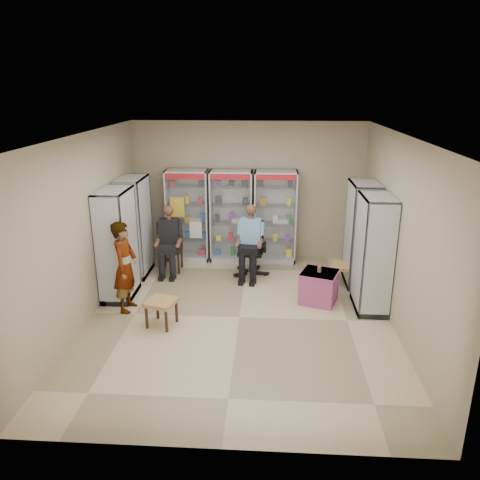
# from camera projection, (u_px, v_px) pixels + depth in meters

# --- Properties ---
(floor) EXTENTS (6.00, 6.00, 0.00)m
(floor) POSITION_uv_depth(u_px,v_px,m) (239.00, 317.00, 7.86)
(floor) COLOR #C3AE87
(floor) RESTS_ON ground
(room_shell) EXTENTS (5.02, 6.02, 3.01)m
(room_shell) POSITION_uv_depth(u_px,v_px,m) (239.00, 203.00, 7.23)
(room_shell) COLOR tan
(room_shell) RESTS_ON ground
(cabinet_back_left) EXTENTS (0.90, 0.50, 2.00)m
(cabinet_back_left) POSITION_uv_depth(u_px,v_px,m) (188.00, 215.00, 10.20)
(cabinet_back_left) COLOR #A4A5AB
(cabinet_back_left) RESTS_ON floor
(cabinet_back_mid) EXTENTS (0.90, 0.50, 2.00)m
(cabinet_back_mid) POSITION_uv_depth(u_px,v_px,m) (231.00, 216.00, 10.15)
(cabinet_back_mid) COLOR #ADB0B5
(cabinet_back_mid) RESTS_ON floor
(cabinet_back_right) EXTENTS (0.90, 0.50, 2.00)m
(cabinet_back_right) POSITION_uv_depth(u_px,v_px,m) (275.00, 217.00, 10.09)
(cabinet_back_right) COLOR silver
(cabinet_back_right) RESTS_ON floor
(cabinet_right_far) EXTENTS (0.90, 0.50, 2.00)m
(cabinet_right_far) POSITION_uv_depth(u_px,v_px,m) (361.00, 234.00, 8.92)
(cabinet_right_far) COLOR silver
(cabinet_right_far) RESTS_ON floor
(cabinet_right_near) EXTENTS (0.90, 0.50, 2.00)m
(cabinet_right_near) POSITION_uv_depth(u_px,v_px,m) (373.00, 254.00, 7.88)
(cabinet_right_near) COLOR silver
(cabinet_right_near) RESTS_ON floor
(cabinet_left_far) EXTENTS (0.90, 0.50, 2.00)m
(cabinet_left_far) POSITION_uv_depth(u_px,v_px,m) (134.00, 227.00, 9.38)
(cabinet_left_far) COLOR #B9BDC1
(cabinet_left_far) RESTS_ON floor
(cabinet_left_near) EXTENTS (0.90, 0.50, 2.00)m
(cabinet_left_near) POSITION_uv_depth(u_px,v_px,m) (117.00, 245.00, 8.34)
(cabinet_left_near) COLOR #AFB1B6
(cabinet_left_near) RESTS_ON floor
(wooden_chair) EXTENTS (0.42, 0.42, 0.94)m
(wooden_chair) POSITION_uv_depth(u_px,v_px,m) (171.00, 249.00, 9.69)
(wooden_chair) COLOR #332013
(wooden_chair) RESTS_ON floor
(seated_customer) EXTENTS (0.44, 0.60, 1.34)m
(seated_customer) POSITION_uv_depth(u_px,v_px,m) (170.00, 241.00, 9.58)
(seated_customer) COLOR black
(seated_customer) RESTS_ON floor
(office_chair) EXTENTS (0.67, 0.67, 1.11)m
(office_chair) POSITION_uv_depth(u_px,v_px,m) (251.00, 249.00, 9.45)
(office_chair) COLOR black
(office_chair) RESTS_ON floor
(seated_shopkeeper) EXTENTS (0.54, 0.70, 1.41)m
(seated_shopkeeper) POSITION_uv_depth(u_px,v_px,m) (251.00, 243.00, 9.36)
(seated_shopkeeper) COLOR #7296E2
(seated_shopkeeper) RESTS_ON floor
(pink_trunk) EXTENTS (0.75, 0.74, 0.57)m
(pink_trunk) POSITION_uv_depth(u_px,v_px,m) (319.00, 287.00, 8.33)
(pink_trunk) COLOR #B8499E
(pink_trunk) RESTS_ON floor
(tea_glass) EXTENTS (0.07, 0.07, 0.10)m
(tea_glass) POSITION_uv_depth(u_px,v_px,m) (319.00, 269.00, 8.23)
(tea_glass) COLOR #501706
(tea_glass) RESTS_ON pink_trunk
(woven_stool_a) EXTENTS (0.53, 0.53, 0.42)m
(woven_stool_a) POSITION_uv_depth(u_px,v_px,m) (342.00, 275.00, 9.08)
(woven_stool_a) COLOR olive
(woven_stool_a) RESTS_ON floor
(woven_stool_b) EXTENTS (0.54, 0.54, 0.44)m
(woven_stool_b) POSITION_uv_depth(u_px,v_px,m) (162.00, 313.00, 7.54)
(woven_stool_b) COLOR #AB8B48
(woven_stool_b) RESTS_ON floor
(standing_man) EXTENTS (0.42, 0.60, 1.58)m
(standing_man) POSITION_uv_depth(u_px,v_px,m) (125.00, 267.00, 7.90)
(standing_man) COLOR gray
(standing_man) RESTS_ON floor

